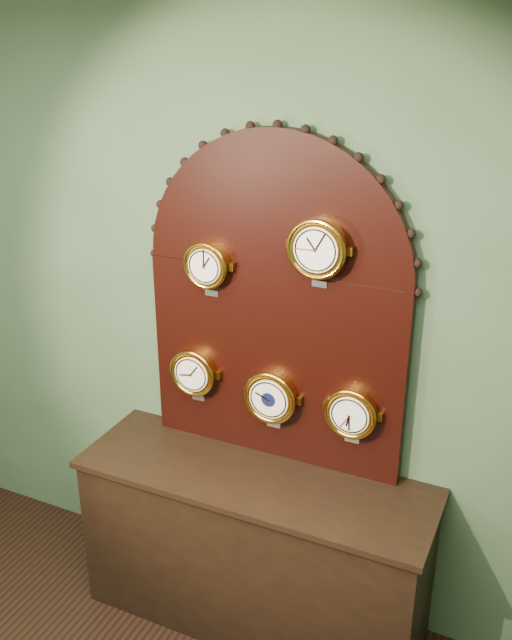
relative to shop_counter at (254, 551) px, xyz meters
The scene contains 8 objects.
wall_back 1.04m from the shop_counter, 90.00° to the left, with size 4.00×4.00×0.00m, color #3F5A3D.
shop_counter is the anchor object (origin of this frame).
display_board 1.25m from the shop_counter, 90.00° to the left, with size 1.26×0.06×1.53m.
roman_clock 1.38m from the shop_counter, 152.44° to the left, with size 0.21×0.08×0.26m.
arabic_clock 1.50m from the shop_counter, 35.94° to the left, with size 0.25×0.08×0.30m.
hygrometer 0.90m from the shop_counter, 158.10° to the left, with size 0.23×0.08×0.28m.
barometer 0.77m from the shop_counter, 84.99° to the left, with size 0.25×0.08×0.30m.
tide_clock 0.87m from the shop_counter, 21.52° to the left, with size 0.23×0.08×0.28m.
Camera 1 is at (1.13, -0.18, 2.71)m, focal length 39.74 mm.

